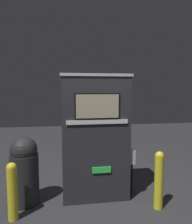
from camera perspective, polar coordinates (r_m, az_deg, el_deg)
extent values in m
plane|color=#2D2D30|center=(3.53, 0.35, -22.76)|extent=(14.00, 14.00, 0.00)
cube|color=#28282D|center=(3.57, -0.33, -14.14)|extent=(1.01, 0.52, 0.94)
cube|color=#28282D|center=(3.36, -0.34, 1.07)|extent=(1.01, 0.52, 0.94)
cube|color=#B7B7BC|center=(3.36, -0.35, 9.42)|extent=(1.04, 0.55, 0.04)
cube|color=black|center=(3.10, 0.39, 1.51)|extent=(0.65, 0.01, 0.37)
cube|color=tan|center=(3.09, 0.41, 1.50)|extent=(0.61, 0.01, 0.34)
cube|color=silver|center=(3.12, 0.40, -2.64)|extent=(0.89, 0.02, 0.06)
cube|color=#33D84C|center=(3.31, 1.46, -14.90)|extent=(0.28, 0.02, 0.09)
cube|color=#B7B7BC|center=(3.53, 8.98, -11.20)|extent=(0.09, 0.23, 0.21)
cylinder|color=black|center=(3.58, 9.29, -16.90)|extent=(0.03, 0.03, 0.49)
cylinder|color=yellow|center=(3.36, 16.07, -17.23)|extent=(0.13, 0.13, 0.77)
sphere|color=yellow|center=(3.23, 16.27, -10.93)|extent=(0.13, 0.13, 0.13)
cylinder|color=#232326|center=(3.53, -18.13, -16.35)|extent=(0.41, 0.41, 0.75)
sphere|color=#232326|center=(3.39, -18.37, -9.41)|extent=(0.39, 0.39, 0.39)
cylinder|color=yellow|center=(3.20, -20.97, -19.34)|extent=(0.13, 0.13, 0.70)
sphere|color=yellow|center=(3.07, -21.23, -13.38)|extent=(0.13, 0.13, 0.13)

